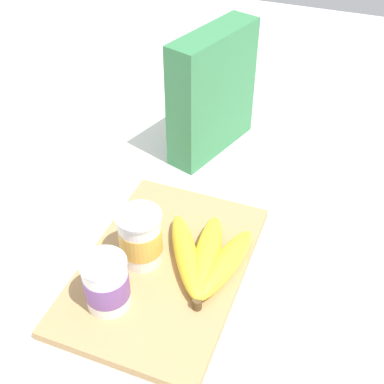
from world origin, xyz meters
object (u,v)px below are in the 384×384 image
(cutting_board, at_px, (164,267))
(yogurt_cup_front, at_px, (106,283))
(cereal_box, at_px, (212,93))
(yogurt_cup_back, at_px, (139,239))
(banana_bunch, at_px, (206,258))

(cutting_board, bearing_deg, yogurt_cup_front, 154.68)
(yogurt_cup_front, bearing_deg, cereal_box, -0.04)
(yogurt_cup_back, distance_m, banana_bunch, 0.10)
(yogurt_cup_front, relative_size, yogurt_cup_back, 0.93)
(banana_bunch, bearing_deg, cereal_box, 17.91)
(yogurt_cup_front, relative_size, banana_bunch, 0.47)
(yogurt_cup_front, bearing_deg, yogurt_cup_back, -4.81)
(cutting_board, distance_m, yogurt_cup_front, 0.12)
(cereal_box, relative_size, banana_bunch, 1.36)
(yogurt_cup_back, bearing_deg, yogurt_cup_front, 175.19)
(cutting_board, bearing_deg, banana_bunch, -71.37)
(cereal_box, distance_m, banana_bunch, 0.35)
(cutting_board, relative_size, yogurt_cup_back, 3.89)
(cutting_board, xyz_separation_m, cereal_box, (0.35, 0.04, 0.12))
(cereal_box, relative_size, yogurt_cup_back, 2.70)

